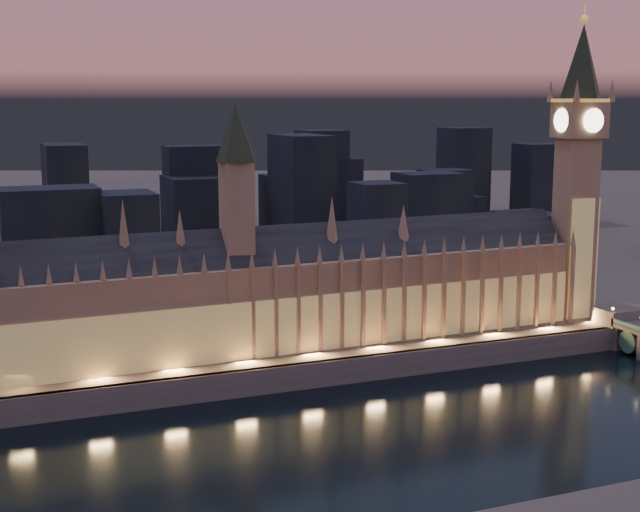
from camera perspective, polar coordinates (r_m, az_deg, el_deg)
name	(u,v)px	position (r m, az deg, el deg)	size (l,w,h in m)	color
ground_plane	(380,432)	(240.93, 3.85, -11.15)	(2000.00, 2000.00, 0.00)	black
north_bank	(97,205)	(733.43, -14.08, 3.21)	(2000.00, 960.00, 8.00)	#453B42
embankment_wall	(322,374)	(274.99, 0.12, -7.54)	(2000.00, 2.50, 8.00)	#524A49
palace_of_westminster	(295,289)	(287.66, -1.60, -2.14)	(202.00, 27.01, 78.00)	#9A6B4D
elizabeth_tower	(578,146)	(335.51, 16.20, 6.77)	(18.00, 18.00, 111.56)	#9A6B4D
city_backdrop	(230,207)	(471.54, -5.78, 3.14)	(475.84, 215.63, 86.11)	black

